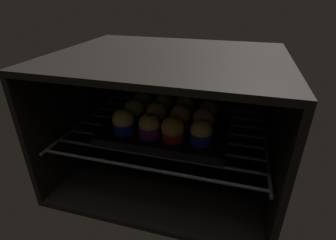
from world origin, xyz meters
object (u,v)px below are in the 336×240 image
object	(u,v)px
muffin_row1_col3	(203,120)
muffin_row2_col0	(143,103)
muffin_row0_col3	(201,133)
baking_tray	(168,127)
muffin_row0_col1	(149,126)
muffin_row0_col0	(123,122)
muffin_row2_col3	(208,112)
muffin_row1_col2	(180,117)
muffin_row2_col2	(185,107)
muffin_row0_col2	(173,130)
muffin_row2_col1	(164,106)
muffin_row1_col1	(156,114)
muffin_row1_col0	(134,111)

from	to	relation	value
muffin_row1_col3	muffin_row2_col0	size ratio (longest dim) A/B	0.91
muffin_row2_col0	muffin_row0_col3	bearing A→B (deg)	-32.81
baking_tray	muffin_row0_col1	size ratio (longest dim) A/B	5.07
muffin_row0_col0	muffin_row2_col3	xyz separation A→B (cm)	(20.72, 13.58, -0.44)
muffin_row0_col0	muffin_row1_col2	world-z (taller)	muffin_row1_col2
muffin_row0_col0	muffin_row0_col3	xyz separation A→B (cm)	(20.97, 0.50, -0.41)
baking_tray	muffin_row1_col3	distance (cm)	10.62
muffin_row1_col2	muffin_row2_col2	xyz separation A→B (cm)	(-0.33, 7.20, -0.27)
muffin_row1_col3	muffin_row0_col2	bearing A→B (deg)	-133.52
muffin_row1_col3	muffin_row0_col1	bearing A→B (deg)	-151.83
muffin_row0_col0	muffin_row1_col3	xyz separation A→B (cm)	(20.46, 7.22, -0.30)
muffin_row1_col3	muffin_row2_col1	bearing A→B (deg)	154.38
muffin_row1_col1	muffin_row2_col1	world-z (taller)	muffin_row1_col1
muffin_row2_col1	muffin_row2_col2	size ratio (longest dim) A/B	1.00
muffin_row0_col3	muffin_row2_col3	size ratio (longest dim) A/B	0.97
muffin_row0_col0	muffin_row2_col3	bearing A→B (deg)	33.24
muffin_row0_col2	muffin_row2_col3	xyz separation A→B (cm)	(7.05, 13.51, -0.08)
muffin_row1_col3	muffin_row0_col0	bearing A→B (deg)	-160.56
muffin_row0_col2	muffin_row2_col0	world-z (taller)	muffin_row2_col0
baking_tray	muffin_row2_col1	bearing A→B (deg)	115.69
muffin_row0_col3	muffin_row2_col3	xyz separation A→B (cm)	(-0.25, 13.08, -0.03)
muffin_row1_col1	muffin_row2_col3	xyz separation A→B (cm)	(13.61, 6.84, -0.53)
muffin_row2_col0	muffin_row2_col2	distance (cm)	13.50
muffin_row0_col2	muffin_row0_col0	bearing A→B (deg)	-179.71
baking_tray	muffin_row2_col3	distance (cm)	12.65
muffin_row1_col2	muffin_row1_col0	bearing A→B (deg)	179.10
muffin_row0_col0	muffin_row2_col3	size ratio (longest dim) A/B	1.06
muffin_row0_col1	muffin_row2_col0	size ratio (longest dim) A/B	0.94
muffin_row0_col1	muffin_row2_col1	bearing A→B (deg)	90.03
muffin_row0_col3	muffin_row1_col1	bearing A→B (deg)	155.78
muffin_row0_col1	muffin_row1_col2	bearing A→B (deg)	45.26
baking_tray	muffin_row0_col2	distance (cm)	8.41
muffin_row1_col3	muffin_row2_col1	world-z (taller)	muffin_row2_col1
muffin_row0_col0	muffin_row1_col0	world-z (taller)	same
muffin_row2_col0	muffin_row2_col3	size ratio (longest dim) A/B	1.08
muffin_row1_col3	muffin_row2_col3	bearing A→B (deg)	87.66
muffin_row2_col0	muffin_row2_col1	bearing A→B (deg)	-2.87
baking_tray	muffin_row1_col0	xyz separation A→B (cm)	(-10.20, 0.16, 3.81)
muffin_row0_col3	muffin_row1_col2	distance (cm)	9.49
muffin_row2_col3	muffin_row0_col1	bearing A→B (deg)	-135.01
muffin_row1_col1	muffin_row2_col1	bearing A→B (deg)	88.31
muffin_row2_col2	muffin_row0_col0	bearing A→B (deg)	-134.06
muffin_row0_col0	muffin_row1_col1	xyz separation A→B (cm)	(7.11, 6.74, 0.09)
muffin_row0_col0	muffin_row2_col0	xyz separation A→B (cm)	(0.22, 13.88, -0.19)
muffin_row1_col2	muffin_row2_col2	size ratio (longest dim) A/B	1.08
muffin_row0_col3	muffin_row2_col0	distance (cm)	24.69
muffin_row0_col3	muffin_row1_col2	bearing A→B (deg)	136.98
muffin_row0_col1	muffin_row1_col1	bearing A→B (deg)	91.82
baking_tray	muffin_row2_col2	bearing A→B (deg)	65.38
baking_tray	muffin_row1_col2	size ratio (longest dim) A/B	4.70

